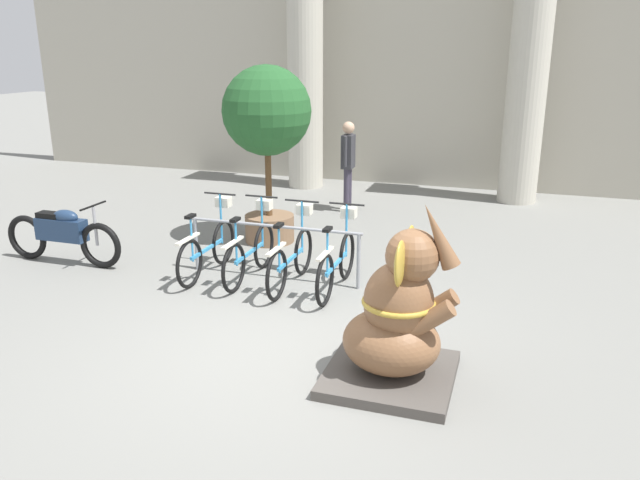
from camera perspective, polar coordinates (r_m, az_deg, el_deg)
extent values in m
plane|color=slate|center=(6.68, -4.56, -9.94)|extent=(60.00, 60.00, 0.00)
cube|color=#A39E8E|center=(14.25, 9.12, 16.97)|extent=(20.00, 0.20, 6.00)
cylinder|color=#BCB7A8|center=(13.86, -1.37, 15.10)|extent=(0.77, 0.77, 5.00)
cylinder|color=#BCB7A8|center=(13.07, 18.48, 14.10)|extent=(0.77, 0.77, 5.00)
cylinder|color=gray|center=(8.96, -11.24, -0.38)|extent=(0.05, 0.05, 0.75)
cylinder|color=gray|center=(8.11, 3.54, -1.98)|extent=(0.05, 0.05, 0.75)
cylinder|color=gray|center=(8.35, -4.28, 1.29)|extent=(2.47, 0.04, 0.04)
torus|color=black|center=(9.15, -8.82, -0.20)|extent=(0.05, 0.65, 0.65)
torus|color=black|center=(8.33, -11.85, -2.15)|extent=(0.05, 0.65, 0.65)
cube|color=#338CC6|center=(8.72, -10.28, -0.82)|extent=(0.04, 0.88, 0.04)
cube|color=silver|center=(8.23, -12.00, 0.10)|extent=(0.06, 0.54, 0.03)
cylinder|color=#338CC6|center=(8.32, -11.64, 0.01)|extent=(0.03, 0.03, 0.60)
cube|color=black|center=(8.23, -11.77, 2.14)|extent=(0.08, 0.18, 0.04)
cylinder|color=#338CC6|center=(9.01, -9.04, 1.94)|extent=(0.03, 0.03, 0.73)
cylinder|color=black|center=(8.92, -9.15, 4.20)|extent=(0.48, 0.03, 0.03)
cube|color=silver|center=(9.04, -8.82, 3.47)|extent=(0.20, 0.16, 0.14)
torus|color=black|center=(8.92, -5.15, -0.51)|extent=(0.05, 0.65, 0.65)
torus|color=black|center=(8.08, -7.89, -2.56)|extent=(0.05, 0.65, 0.65)
cube|color=#338CC6|center=(8.48, -6.47, -1.17)|extent=(0.04, 0.88, 0.04)
cube|color=silver|center=(7.97, -7.99, -0.25)|extent=(0.06, 0.54, 0.03)
cylinder|color=#338CC6|center=(8.07, -7.67, -0.33)|extent=(0.03, 0.03, 0.60)
cube|color=black|center=(7.98, -7.77, 1.86)|extent=(0.08, 0.18, 0.04)
cylinder|color=#338CC6|center=(8.78, -5.32, 1.67)|extent=(0.03, 0.03, 0.73)
cylinder|color=black|center=(8.69, -5.39, 3.99)|extent=(0.48, 0.03, 0.03)
cube|color=silver|center=(8.81, -5.10, 3.25)|extent=(0.20, 0.16, 0.14)
torus|color=black|center=(8.64, -1.54, -1.05)|extent=(0.05, 0.65, 0.65)
torus|color=black|center=(7.78, -3.99, -3.24)|extent=(0.05, 0.65, 0.65)
cube|color=#338CC6|center=(8.19, -2.70, -1.76)|extent=(0.04, 0.88, 0.04)
cube|color=silver|center=(7.66, -4.04, -0.84)|extent=(0.06, 0.54, 0.03)
cylinder|color=#338CC6|center=(7.76, -3.76, -0.92)|extent=(0.03, 0.03, 0.60)
cube|color=black|center=(7.67, -3.80, 1.34)|extent=(0.08, 0.18, 0.04)
cylinder|color=#338CC6|center=(8.50, -1.65, 1.20)|extent=(0.03, 0.03, 0.73)
cylinder|color=black|center=(8.40, -1.67, 3.59)|extent=(0.48, 0.03, 0.03)
cube|color=silver|center=(8.53, -1.44, 2.83)|extent=(0.20, 0.16, 0.14)
torus|color=black|center=(8.49, 2.47, -1.42)|extent=(0.05, 0.65, 0.65)
torus|color=black|center=(7.60, 0.45, -3.70)|extent=(0.05, 0.65, 0.65)
cube|color=#338CC6|center=(8.02, 1.52, -2.16)|extent=(0.04, 0.88, 0.04)
cube|color=silver|center=(7.48, 0.45, -1.26)|extent=(0.06, 0.54, 0.03)
cylinder|color=#338CC6|center=(7.59, 0.68, -1.33)|extent=(0.03, 0.03, 0.60)
cube|color=black|center=(7.49, 0.69, 0.98)|extent=(0.08, 0.18, 0.04)
cylinder|color=#338CC6|center=(8.34, 2.43, 0.87)|extent=(0.03, 0.03, 0.73)
cylinder|color=black|center=(8.24, 2.46, 3.30)|extent=(0.48, 0.03, 0.03)
cube|color=silver|center=(8.37, 2.64, 2.53)|extent=(0.20, 0.16, 0.14)
cube|color=#4C4742|center=(6.14, 6.41, -12.13)|extent=(1.20, 1.20, 0.10)
ellipsoid|color=brown|center=(5.97, 6.52, -9.21)|extent=(0.92, 0.82, 0.60)
ellipsoid|color=brown|center=(5.79, 7.19, -5.66)|extent=(0.65, 0.60, 0.76)
sphere|color=brown|center=(5.61, 8.46, -1.43)|extent=(0.49, 0.49, 0.49)
ellipsoid|color=#B79333|center=(5.85, 8.25, -0.63)|extent=(0.08, 0.35, 0.41)
ellipsoid|color=#B79333|center=(5.39, 7.32, -2.17)|extent=(0.08, 0.35, 0.41)
cone|color=brown|center=(5.52, 10.77, 0.41)|extent=(0.42, 0.17, 0.61)
cylinder|color=brown|center=(5.91, 10.28, -6.21)|extent=(0.49, 0.16, 0.43)
cylinder|color=brown|center=(5.66, 9.88, -7.27)|extent=(0.49, 0.16, 0.43)
torus|color=#B79333|center=(5.79, 7.19, -5.66)|extent=(0.68, 0.68, 0.05)
torus|color=black|center=(9.40, -19.43, -0.48)|extent=(0.67, 0.09, 0.67)
torus|color=black|center=(10.22, -25.21, 0.24)|extent=(0.67, 0.09, 0.67)
cube|color=navy|center=(9.75, -22.56, 0.90)|extent=(0.77, 0.22, 0.32)
ellipsoid|color=navy|center=(9.63, -22.24, 1.99)|extent=(0.40, 0.20, 0.20)
cube|color=black|center=(9.81, -23.50, 2.11)|extent=(0.36, 0.18, 0.08)
cylinder|color=#99999E|center=(9.35, -19.85, 1.18)|extent=(0.04, 0.04, 0.56)
cylinder|color=black|center=(9.28, -20.04, 2.96)|extent=(0.03, 0.55, 0.03)
cylinder|color=#383342|center=(12.04, 2.66, 4.71)|extent=(0.11, 0.11, 0.83)
cylinder|color=#383342|center=(11.88, 2.43, 4.54)|extent=(0.11, 0.11, 0.83)
cube|color=#333338|center=(11.82, 2.59, 8.08)|extent=(0.20, 0.32, 0.63)
sphere|color=tan|center=(11.76, 2.62, 10.22)|extent=(0.23, 0.23, 0.23)
cylinder|color=#333338|center=(12.01, 2.86, 8.37)|extent=(0.07, 0.07, 0.56)
cylinder|color=#333338|center=(11.63, 2.32, 8.08)|extent=(0.07, 0.07, 0.56)
cylinder|color=brown|center=(10.16, -4.62, 1.09)|extent=(0.79, 0.79, 0.44)
cylinder|color=brown|center=(9.97, -4.73, 5.36)|extent=(0.10, 0.10, 1.11)
sphere|color=#235628|center=(9.80, -4.89, 11.71)|extent=(1.38, 1.38, 1.38)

